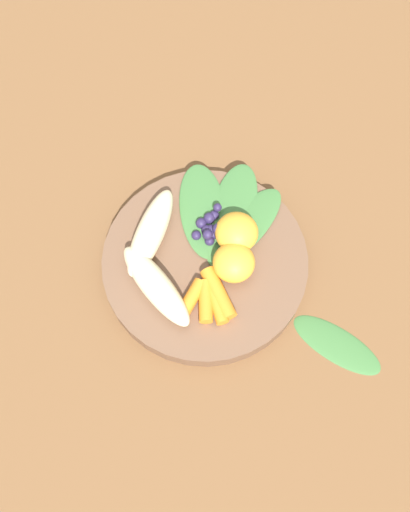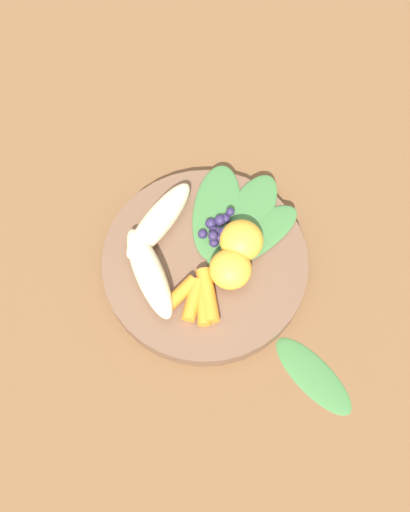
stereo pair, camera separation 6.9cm
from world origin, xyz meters
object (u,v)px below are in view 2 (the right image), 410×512
at_px(banana_peeled_right, 159,220).
at_px(banana_peeled_left, 150,274).
at_px(orange_segment_near, 242,243).
at_px(kale_leaf_stray, 313,375).
at_px(bowl, 205,263).

bearing_deg(banana_peeled_right, banana_peeled_left, 27.64).
distance_m(orange_segment_near, kale_leaf_stray, 0.17).
bearing_deg(banana_peeled_left, banana_peeled_right, 149.90).
relative_size(banana_peeled_left, kale_leaf_stray, 1.05).
distance_m(banana_peeled_right, kale_leaf_stray, 0.26).
distance_m(banana_peeled_left, orange_segment_near, 0.12).
bearing_deg(bowl, kale_leaf_stray, 22.44).
distance_m(banana_peeled_left, banana_peeled_right, 0.07).
relative_size(bowl, banana_peeled_left, 2.07).
height_order(bowl, orange_segment_near, orange_segment_near).
bearing_deg(kale_leaf_stray, bowl, -178.79).
xyz_separation_m(banana_peeled_left, orange_segment_near, (0.00, 0.12, 0.00)).
height_order(banana_peeled_right, kale_leaf_stray, banana_peeled_right).
height_order(banana_peeled_left, banana_peeled_right, same).
height_order(banana_peeled_left, kale_leaf_stray, banana_peeled_left).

